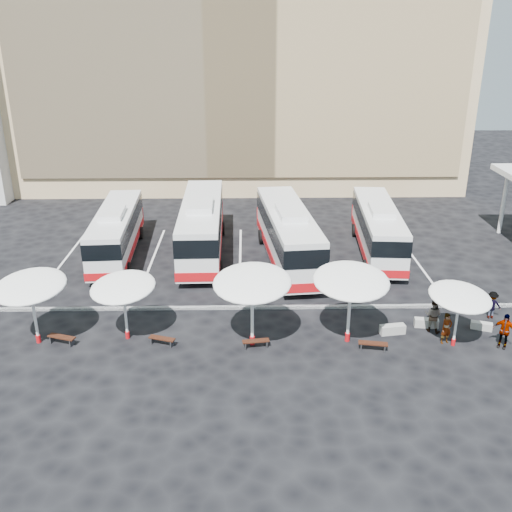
{
  "coord_description": "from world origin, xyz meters",
  "views": [
    {
      "loc": [
        0.43,
        -28.27,
        14.77
      ],
      "look_at": [
        1.0,
        3.0,
        2.2
      ],
      "focal_mm": 40.0,
      "sensor_mm": 36.0,
      "label": 1
    }
  ],
  "objects_px": {
    "wood_bench_0": "(62,338)",
    "wood_bench_3": "(373,345)",
    "sunshade_3": "(351,281)",
    "passenger_2": "(504,331)",
    "bus_0": "(116,231)",
    "bus_1": "(202,225)",
    "bus_2": "(288,233)",
    "conc_bench_1": "(426,323)",
    "passenger_1": "(434,316)",
    "wood_bench_1": "(162,339)",
    "conc_bench_2": "(481,326)",
    "conc_bench_0": "(392,329)",
    "passenger_3": "(492,305)",
    "passenger_0": "(446,328)",
    "sunshade_0": "(30,286)",
    "wood_bench_2": "(256,342)",
    "bus_3": "(378,228)",
    "sunshade_4": "(460,297)",
    "sunshade_1": "(123,287)",
    "sunshade_2": "(252,283)"
  },
  "relations": [
    {
      "from": "bus_3",
      "to": "passenger_2",
      "type": "distance_m",
      "value": 13.4
    },
    {
      "from": "sunshade_1",
      "to": "conc_bench_1",
      "type": "xyz_separation_m",
      "value": [
        15.61,
        0.91,
        -2.64
      ]
    },
    {
      "from": "sunshade_0",
      "to": "wood_bench_0",
      "type": "distance_m",
      "value": 3.04
    },
    {
      "from": "sunshade_4",
      "to": "conc_bench_0",
      "type": "distance_m",
      "value": 3.88
    },
    {
      "from": "bus_0",
      "to": "conc_bench_0",
      "type": "distance_m",
      "value": 20.02
    },
    {
      "from": "sunshade_4",
      "to": "conc_bench_2",
      "type": "relative_size",
      "value": 3.75
    },
    {
      "from": "conc_bench_2",
      "to": "passenger_2",
      "type": "distance_m",
      "value": 1.97
    },
    {
      "from": "bus_3",
      "to": "passenger_3",
      "type": "relative_size",
      "value": 7.43
    },
    {
      "from": "conc_bench_1",
      "to": "passenger_1",
      "type": "bearing_deg",
      "value": -71.74
    },
    {
      "from": "bus_2",
      "to": "conc_bench_0",
      "type": "relative_size",
      "value": 9.8
    },
    {
      "from": "bus_3",
      "to": "bus_0",
      "type": "bearing_deg",
      "value": -175.03
    },
    {
      "from": "sunshade_0",
      "to": "passenger_1",
      "type": "bearing_deg",
      "value": 2.15
    },
    {
      "from": "bus_1",
      "to": "passenger_3",
      "type": "bearing_deg",
      "value": -32.58
    },
    {
      "from": "bus_1",
      "to": "bus_2",
      "type": "bearing_deg",
      "value": -17.39
    },
    {
      "from": "bus_3",
      "to": "sunshade_4",
      "type": "relative_size",
      "value": 2.88
    },
    {
      "from": "wood_bench_0",
      "to": "wood_bench_3",
      "type": "bearing_deg",
      "value": -3.31
    },
    {
      "from": "bus_2",
      "to": "sunshade_0",
      "type": "bearing_deg",
      "value": -147.31
    },
    {
      "from": "passenger_0",
      "to": "passenger_3",
      "type": "distance_m",
      "value": 4.24
    },
    {
      "from": "passenger_1",
      "to": "wood_bench_1",
      "type": "bearing_deg",
      "value": 36.1
    },
    {
      "from": "sunshade_4",
      "to": "wood_bench_0",
      "type": "bearing_deg",
      "value": 178.64
    },
    {
      "from": "passenger_2",
      "to": "sunshade_3",
      "type": "bearing_deg",
      "value": -148.82
    },
    {
      "from": "bus_0",
      "to": "bus_3",
      "type": "height_order",
      "value": "bus_3"
    },
    {
      "from": "wood_bench_2",
      "to": "conc_bench_1",
      "type": "height_order",
      "value": "conc_bench_1"
    },
    {
      "from": "bus_2",
      "to": "passenger_3",
      "type": "distance_m",
      "value": 13.5
    },
    {
      "from": "wood_bench_3",
      "to": "passenger_0",
      "type": "relative_size",
      "value": 0.9
    },
    {
      "from": "bus_3",
      "to": "sunshade_3",
      "type": "distance_m",
      "value": 12.9
    },
    {
      "from": "wood_bench_2",
      "to": "conc_bench_1",
      "type": "relative_size",
      "value": 1.11
    },
    {
      "from": "sunshade_3",
      "to": "passenger_2",
      "type": "bearing_deg",
      "value": -5.58
    },
    {
      "from": "sunshade_3",
      "to": "wood_bench_1",
      "type": "height_order",
      "value": "sunshade_3"
    },
    {
      "from": "conc_bench_0",
      "to": "passenger_2",
      "type": "bearing_deg",
      "value": -15.69
    },
    {
      "from": "bus_2",
      "to": "sunshade_1",
      "type": "xyz_separation_m",
      "value": [
        -8.87,
        -10.19,
        0.83
      ]
    },
    {
      "from": "wood_bench_1",
      "to": "passenger_2",
      "type": "distance_m",
      "value": 16.91
    },
    {
      "from": "passenger_2",
      "to": "conc_bench_0",
      "type": "bearing_deg",
      "value": -158.94
    },
    {
      "from": "bus_0",
      "to": "bus_1",
      "type": "xyz_separation_m",
      "value": [
        5.83,
        0.39,
        0.25
      ]
    },
    {
      "from": "conc_bench_2",
      "to": "passenger_1",
      "type": "bearing_deg",
      "value": -176.21
    },
    {
      "from": "bus_1",
      "to": "bus_3",
      "type": "xyz_separation_m",
      "value": [
        12.23,
        -0.21,
        -0.21
      ]
    },
    {
      "from": "bus_3",
      "to": "wood_bench_3",
      "type": "height_order",
      "value": "bus_3"
    },
    {
      "from": "wood_bench_1",
      "to": "wood_bench_2",
      "type": "xyz_separation_m",
      "value": [
        4.67,
        -0.34,
        -0.0
      ]
    },
    {
      "from": "bus_3",
      "to": "sunshade_4",
      "type": "bearing_deg",
      "value": -80.36
    },
    {
      "from": "sunshade_2",
      "to": "sunshade_3",
      "type": "relative_size",
      "value": 1.15
    },
    {
      "from": "sunshade_0",
      "to": "passenger_2",
      "type": "bearing_deg",
      "value": -2.16
    },
    {
      "from": "passenger_2",
      "to": "wood_bench_1",
      "type": "bearing_deg",
      "value": -144.94
    },
    {
      "from": "sunshade_3",
      "to": "wood_bench_0",
      "type": "distance_m",
      "value": 14.66
    },
    {
      "from": "sunshade_3",
      "to": "conc_bench_2",
      "type": "height_order",
      "value": "sunshade_3"
    },
    {
      "from": "wood_bench_1",
      "to": "conc_bench_2",
      "type": "height_order",
      "value": "wood_bench_1"
    },
    {
      "from": "conc_bench_0",
      "to": "passenger_3",
      "type": "xyz_separation_m",
      "value": [
        5.77,
        1.64,
        0.54
      ]
    },
    {
      "from": "sunshade_3",
      "to": "passenger_1",
      "type": "bearing_deg",
      "value": 10.96
    },
    {
      "from": "sunshade_4",
      "to": "wood_bench_3",
      "type": "height_order",
      "value": "sunshade_4"
    },
    {
      "from": "bus_1",
      "to": "wood_bench_1",
      "type": "distance_m",
      "value": 12.78
    },
    {
      "from": "bus_2",
      "to": "passenger_3",
      "type": "xyz_separation_m",
      "value": [
        10.55,
        -8.33,
        -1.25
      ]
    }
  ]
}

